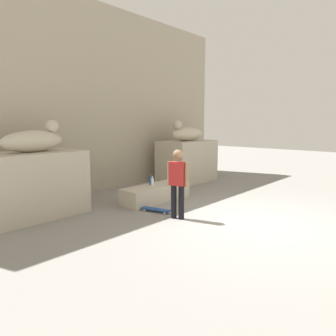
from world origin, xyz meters
TOP-DOWN VIEW (x-y plane):
  - ground_plane at (0.00, 0.00)m, footprint 40.00×40.00m
  - facade_wall at (0.00, 5.89)m, footprint 11.74×0.60m
  - pedestal_left at (-3.03, 4.38)m, footprint 2.27×1.33m
  - pedestal_right at (3.03, 4.38)m, footprint 2.27×1.33m
  - statue_reclining_left at (-2.99, 4.38)m, footprint 1.66×0.76m
  - statue_reclining_right at (2.99, 4.38)m, footprint 1.63×0.67m
  - ledge_block at (0.00, 3.17)m, footprint 2.28×0.70m
  - skater at (-0.90, 1.62)m, footprint 0.28×0.53m
  - skateboard at (-0.83, 2.40)m, footprint 0.38×0.82m
  - bottle_clear at (-0.22, 3.12)m, footprint 0.08×0.08m
  - bottle_green at (0.58, 3.02)m, footprint 0.08×0.08m
  - bottle_blue at (-0.11, 3.30)m, footprint 0.07×0.07m

SIDE VIEW (x-z plane):
  - ground_plane at x=0.00m, z-range 0.00..0.00m
  - skateboard at x=-0.83m, z-range 0.02..0.10m
  - ledge_block at x=0.00m, z-range 0.00..0.49m
  - bottle_green at x=0.58m, z-range 0.46..0.74m
  - bottle_clear at x=-0.22m, z-range 0.46..0.75m
  - bottle_blue at x=-0.11m, z-range 0.46..0.78m
  - pedestal_left at x=-3.03m, z-range 0.00..1.59m
  - pedestal_right at x=3.03m, z-range 0.00..1.59m
  - skater at x=-0.90m, z-range 0.09..1.76m
  - statue_reclining_left at x=-2.99m, z-range 1.49..2.26m
  - statue_reclining_right at x=2.99m, z-range 1.49..2.26m
  - facade_wall at x=0.00m, z-range 0.00..6.11m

